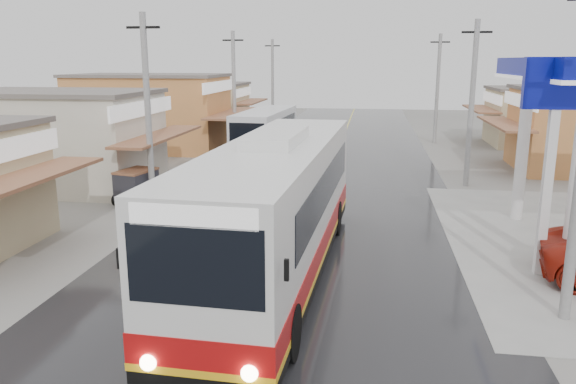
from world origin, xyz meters
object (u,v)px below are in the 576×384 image
object	(u,v)px
tricycle_near	(136,184)
tricycle_far	(135,168)
cyclist	(198,227)
coach_bus	(277,208)
second_bus	(265,132)

from	to	relation	value
tricycle_near	tricycle_far	distance (m)	3.96
tricycle_near	cyclist	bearing A→B (deg)	-37.17
cyclist	tricycle_far	world-z (taller)	cyclist
cyclist	tricycle_far	distance (m)	10.62
cyclist	tricycle_near	distance (m)	6.76
tricycle_far	coach_bus	bearing A→B (deg)	-28.00
tricycle_far	second_bus	bearing A→B (deg)	84.94
coach_bus	second_bus	world-z (taller)	coach_bus
second_bus	coach_bus	bearing A→B (deg)	-75.25
cyclist	tricycle_far	xyz separation A→B (m)	(-5.99, 8.76, 0.21)
tricycle_near	tricycle_far	xyz separation A→B (m)	(-1.62, 3.61, -0.00)
cyclist	tricycle_near	bearing A→B (deg)	145.84
coach_bus	cyclist	bearing A→B (deg)	147.69
second_bus	cyclist	size ratio (longest dim) A/B	4.59
second_bus	tricycle_far	distance (m)	10.65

